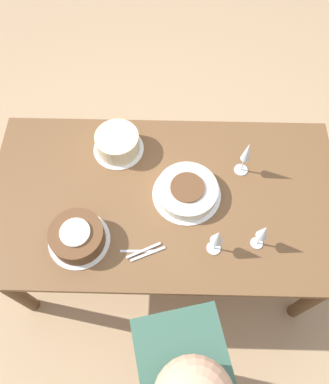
% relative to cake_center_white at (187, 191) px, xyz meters
% --- Properties ---
extents(ground_plane, '(12.00, 12.00, 0.00)m').
position_rel_cake_center_white_xyz_m(ground_plane, '(-0.11, -0.02, -0.77)').
color(ground_plane, tan).
extents(dining_table, '(1.75, 0.94, 0.74)m').
position_rel_cake_center_white_xyz_m(dining_table, '(-0.11, -0.02, -0.13)').
color(dining_table, brown).
rests_on(dining_table, ground_plane).
extents(cake_center_white, '(0.34, 0.34, 0.08)m').
position_rel_cake_center_white_xyz_m(cake_center_white, '(0.00, 0.00, 0.00)').
color(cake_center_white, white).
rests_on(cake_center_white, dining_table).
extents(cake_front_chocolate, '(0.29, 0.29, 0.11)m').
position_rel_cake_center_white_xyz_m(cake_front_chocolate, '(-0.50, -0.25, 0.01)').
color(cake_front_chocolate, white).
rests_on(cake_front_chocolate, dining_table).
extents(cake_back_decorated, '(0.26, 0.26, 0.11)m').
position_rel_cake_center_white_xyz_m(cake_back_decorated, '(-0.36, 0.26, 0.02)').
color(cake_back_decorated, white).
rests_on(cake_back_decorated, dining_table).
extents(wine_glass_near, '(0.07, 0.07, 0.20)m').
position_rel_cake_center_white_xyz_m(wine_glass_near, '(0.12, -0.28, 0.10)').
color(wine_glass_near, silver).
rests_on(wine_glass_near, dining_table).
extents(wine_glass_far, '(0.06, 0.06, 0.19)m').
position_rel_cake_center_white_xyz_m(wine_glass_far, '(0.32, -0.25, 0.10)').
color(wine_glass_far, silver).
rests_on(wine_glass_far, dining_table).
extents(wine_glass_extra, '(0.07, 0.07, 0.24)m').
position_rel_cake_center_white_xyz_m(wine_glass_extra, '(0.28, 0.15, 0.12)').
color(wine_glass_extra, silver).
rests_on(wine_glass_extra, dining_table).
extents(fork_pile, '(0.21, 0.10, 0.01)m').
position_rel_cake_center_white_xyz_m(fork_pile, '(-0.20, -0.30, -0.03)').
color(fork_pile, silver).
rests_on(fork_pile, dining_table).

